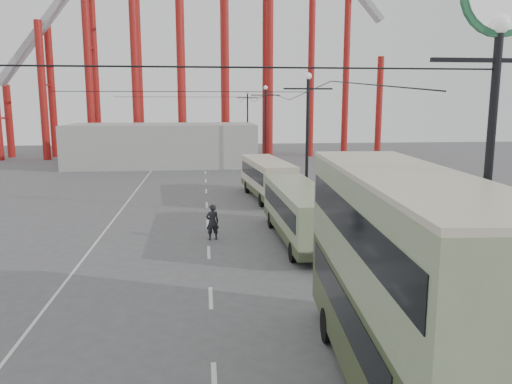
{
  "coord_description": "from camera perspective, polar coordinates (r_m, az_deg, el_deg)",
  "views": [
    {
      "loc": [
        -1.18,
        -14.18,
        7.29
      ],
      "look_at": [
        1.4,
        10.14,
        3.0
      ],
      "focal_mm": 35.0,
      "sensor_mm": 36.0,
      "label": 1
    }
  ],
  "objects": [
    {
      "name": "lamp_post_far",
      "position": [
        54.67,
        1.09,
        7.21
      ],
      "size": [
        3.2,
        0.44,
        9.32
      ],
      "color": "black",
      "rests_on": "ground"
    },
    {
      "name": "lamp_post_distant",
      "position": [
        76.53,
        -0.97,
        8.0
      ],
      "size": [
        3.2,
        0.44,
        9.32
      ],
      "color": "black",
      "rests_on": "ground"
    },
    {
      "name": "ground",
      "position": [
        15.99,
        -1.2,
        -17.18
      ],
      "size": [
        160.0,
        160.0,
        0.0
      ],
      "primitive_type": "plane",
      "color": "#525255",
      "rests_on": "ground"
    },
    {
      "name": "pedestrian",
      "position": [
        27.31,
        -5.0,
        -3.44
      ],
      "size": [
        0.8,
        0.6,
        1.97
      ],
      "primitive_type": "imported",
      "rotation": [
        0.0,
        0.0,
        3.34
      ],
      "color": "black",
      "rests_on": "ground"
    },
    {
      "name": "lamp_post_near",
      "position": [
        13.09,
        25.71,
        11.48
      ],
      "size": [
        3.2,
        0.44,
        10.8
      ],
      "color": "black",
      "rests_on": "ground"
    },
    {
      "name": "single_decker_cream",
      "position": [
        39.06,
        1.27,
        1.74
      ],
      "size": [
        3.36,
        9.95,
        3.04
      ],
      "rotation": [
        0.0,
        0.0,
        0.09
      ],
      "color": "beige",
      "rests_on": "ground"
    },
    {
      "name": "road_markings",
      "position": [
        34.66,
        -5.39,
        -2.23
      ],
      "size": [
        12.52,
        120.0,
        0.01
      ],
      "color": "silver",
      "rests_on": "ground"
    },
    {
      "name": "double_decker_bus",
      "position": [
        12.79,
        16.25,
        -9.08
      ],
      "size": [
        3.43,
        10.83,
        5.73
      ],
      "rotation": [
        0.0,
        0.0,
        -0.07
      ],
      "color": "#384425",
      "rests_on": "ground"
    },
    {
      "name": "fairground_shed",
      "position": [
        61.56,
        -10.57,
        5.32
      ],
      "size": [
        22.0,
        10.0,
        5.0
      ],
      "primitive_type": "cube",
      "color": "#A5A5A0",
      "rests_on": "ground"
    },
    {
      "name": "single_decker_green",
      "position": [
        26.81,
        5.04,
        -2.19
      ],
      "size": [
        2.61,
        10.5,
        2.96
      ],
      "rotation": [
        0.0,
        0.0,
        0.02
      ],
      "color": "gray",
      "rests_on": "ground"
    },
    {
      "name": "lamp_post_mid",
      "position": [
        32.99,
        5.86,
        5.36
      ],
      "size": [
        3.2,
        0.44,
        9.32
      ],
      "color": "black",
      "rests_on": "ground"
    }
  ]
}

